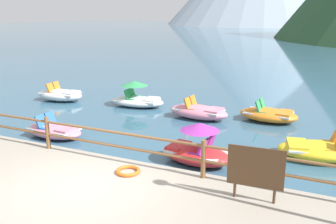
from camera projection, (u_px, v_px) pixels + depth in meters
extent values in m
plane|color=#38607A|center=(293.00, 48.00, 43.81)|extent=(200.00, 200.00, 0.00)
cylinder|color=brown|center=(48.00, 133.00, 10.81)|extent=(0.12, 0.12, 0.95)
cylinder|color=brown|center=(203.00, 159.00, 8.89)|extent=(0.12, 0.12, 0.95)
cylinder|color=brown|center=(117.00, 133.00, 9.76)|extent=(23.80, 0.07, 0.07)
cylinder|color=brown|center=(118.00, 146.00, 9.86)|extent=(23.80, 0.07, 0.07)
cube|color=silver|center=(256.00, 167.00, 7.76)|extent=(1.10, 0.11, 0.80)
cube|color=#4C331E|center=(256.00, 167.00, 7.74)|extent=(1.18, 0.10, 0.88)
cylinder|color=#4C331E|center=(235.00, 189.00, 8.05)|extent=(0.06, 0.06, 0.35)
cylinder|color=#4C331E|center=(274.00, 196.00, 7.77)|extent=(0.06, 0.06, 0.35)
torus|color=orange|center=(128.00, 171.00, 9.27)|extent=(0.61, 0.61, 0.09)
ellipsoid|color=pink|center=(198.00, 112.00, 15.31)|extent=(2.61, 1.41, 0.55)
cube|color=silver|center=(198.00, 110.00, 15.29)|extent=(2.04, 1.15, 0.06)
cube|color=orange|center=(192.00, 109.00, 15.15)|extent=(0.43, 0.43, 0.08)
cube|color=orange|center=(188.00, 103.00, 15.18)|extent=(0.24, 0.42, 0.43)
cube|color=orange|center=(197.00, 106.00, 15.56)|extent=(0.43, 0.43, 0.08)
cube|color=orange|center=(193.00, 101.00, 15.59)|extent=(0.24, 0.42, 0.43)
cube|color=pink|center=(214.00, 110.00, 14.94)|extent=(0.62, 0.89, 0.12)
ellipsoid|color=yellow|center=(322.00, 151.00, 11.11)|extent=(2.80, 1.89, 0.52)
cube|color=silver|center=(322.00, 148.00, 11.08)|extent=(2.20, 1.52, 0.06)
cube|color=orange|center=(328.00, 143.00, 11.28)|extent=(0.48, 0.48, 0.08)
cube|color=orange|center=(335.00, 137.00, 11.19)|extent=(0.29, 0.43, 0.43)
cube|color=orange|center=(331.00, 150.00, 10.76)|extent=(0.48, 0.48, 0.08)
cube|color=yellow|center=(297.00, 144.00, 11.21)|extent=(0.76, 1.06, 0.12)
ellipsoid|color=red|center=(196.00, 154.00, 10.82)|extent=(2.23, 1.42, 0.53)
cube|color=silver|center=(196.00, 151.00, 10.79)|extent=(1.74, 1.16, 0.06)
cube|color=purple|center=(205.00, 148.00, 10.89)|extent=(0.45, 0.45, 0.08)
cube|color=purple|center=(210.00, 142.00, 10.74)|extent=(0.25, 0.42, 0.43)
cube|color=purple|center=(197.00, 153.00, 10.50)|extent=(0.45, 0.45, 0.08)
cube|color=purple|center=(203.00, 147.00, 10.35)|extent=(0.25, 0.42, 0.43)
cube|color=red|center=(179.00, 146.00, 11.07)|extent=(0.56, 0.88, 0.12)
cone|color=purple|center=(200.00, 127.00, 10.54)|extent=(1.25, 1.25, 0.22)
ellipsoid|color=pink|center=(54.00, 131.00, 13.06)|extent=(2.26, 1.20, 0.45)
cube|color=silver|center=(54.00, 129.00, 13.04)|extent=(1.76, 0.98, 0.06)
cube|color=blue|center=(45.00, 128.00, 12.90)|extent=(0.41, 0.41, 0.08)
cube|color=blue|center=(41.00, 121.00, 12.92)|extent=(0.22, 0.41, 0.43)
cube|color=blue|center=(55.00, 124.00, 13.29)|extent=(0.41, 0.41, 0.08)
cube|color=blue|center=(50.00, 118.00, 13.31)|extent=(0.22, 0.41, 0.43)
cube|color=pink|center=(67.00, 129.00, 12.76)|extent=(0.51, 0.80, 0.12)
ellipsoid|color=orange|center=(268.00, 115.00, 14.95)|extent=(2.39, 1.52, 0.51)
cube|color=silver|center=(269.00, 113.00, 14.93)|extent=(1.87, 1.24, 0.06)
cube|color=#339956|center=(263.00, 112.00, 14.76)|extent=(0.43, 0.43, 0.08)
cube|color=#339956|center=(258.00, 106.00, 14.79)|extent=(0.23, 0.41, 0.43)
cube|color=#339956|center=(266.00, 109.00, 15.22)|extent=(0.43, 0.43, 0.08)
cube|color=#339956|center=(262.00, 103.00, 15.25)|extent=(0.23, 0.41, 0.43)
cube|color=orange|center=(285.00, 113.00, 14.62)|extent=(0.57, 0.99, 0.12)
ellipsoid|color=white|center=(60.00, 95.00, 18.36)|extent=(2.47, 1.41, 0.56)
cube|color=silver|center=(60.00, 93.00, 18.34)|extent=(1.93, 1.15, 0.06)
cube|color=orange|center=(54.00, 92.00, 18.15)|extent=(0.43, 0.43, 0.08)
cube|color=orange|center=(50.00, 88.00, 18.16)|extent=(0.24, 0.41, 0.43)
cube|color=orange|center=(60.00, 90.00, 18.60)|extent=(0.43, 0.43, 0.08)
cube|color=orange|center=(56.00, 86.00, 18.60)|extent=(0.24, 0.41, 0.43)
cube|color=white|center=(71.00, 93.00, 18.10)|extent=(0.59, 0.90, 0.12)
ellipsoid|color=white|center=(137.00, 102.00, 17.28)|extent=(2.66, 1.59, 0.45)
cube|color=silver|center=(137.00, 100.00, 17.26)|extent=(2.08, 1.29, 0.06)
cube|color=#339956|center=(131.00, 99.00, 17.05)|extent=(0.44, 0.44, 0.08)
cube|color=#339956|center=(127.00, 94.00, 17.05)|extent=(0.25, 0.42, 0.43)
cube|color=#339956|center=(136.00, 97.00, 17.53)|extent=(0.44, 0.44, 0.08)
cube|color=#339956|center=(132.00, 92.00, 17.53)|extent=(0.25, 0.42, 0.43)
cube|color=white|center=(151.00, 100.00, 17.03)|extent=(0.66, 0.97, 0.12)
cone|color=#339956|center=(134.00, 83.00, 17.09)|extent=(1.38, 1.38, 0.22)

